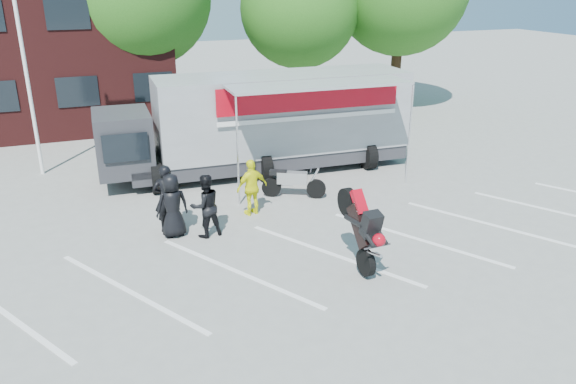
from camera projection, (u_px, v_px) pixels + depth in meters
ground at (343, 275)px, 12.68m from camera, size 100.00×100.00×0.00m
parking_bay_lines at (325, 255)px, 13.55m from camera, size 18.09×13.33×0.01m
flagpole at (26, 20)px, 17.49m from camera, size 1.61×0.12×8.00m
tree_mid at (300, 9)px, 25.66m from camera, size 5.44×5.44×7.68m
transporter_truck at (270, 170)px, 19.59m from camera, size 10.54×5.35×3.30m
parked_motorcycle at (294, 197)px, 17.16m from camera, size 2.08×1.50×1.04m
stunt_bike_rider at (350, 264)px, 13.18m from camera, size 0.90×1.78×2.05m
spectator_leather_a at (172, 206)px, 14.31m from camera, size 0.87×0.60×1.69m
spectator_leather_b at (167, 199)px, 14.56m from camera, size 0.75×0.58×1.83m
spectator_leather_c at (205, 206)px, 14.31m from camera, size 0.91×0.77×1.67m
spectator_hivis at (252, 187)px, 15.66m from camera, size 1.01×0.60×1.61m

